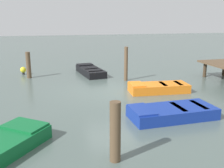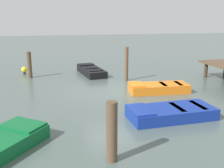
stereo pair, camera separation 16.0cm
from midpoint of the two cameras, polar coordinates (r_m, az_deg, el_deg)
ground_plane at (r=13.13m, az=0.35°, el=-1.48°), size 80.00×80.00×0.00m
rowboat_orange at (r=13.09m, az=10.09°, el=-0.78°), size 1.28×2.85×0.46m
rowboat_black at (r=16.93m, az=-4.17°, el=2.81°), size 3.20×1.56×0.46m
rowboat_blue at (r=9.89m, az=12.74°, el=-5.87°), size 1.54×3.12×0.46m
mooring_piling_mid_left at (r=6.73m, az=0.67°, el=-10.12°), size 0.28×0.28×1.56m
mooring_piling_far_right at (r=16.49m, az=-16.80°, el=3.89°), size 0.26×0.26×1.54m
mooring_piling_center at (r=15.08m, az=3.38°, el=4.26°), size 0.20×0.20×1.90m
marker_buoy at (r=17.66m, az=-17.81°, el=2.87°), size 0.36×0.36×0.48m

